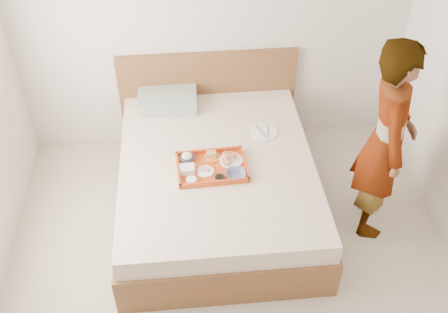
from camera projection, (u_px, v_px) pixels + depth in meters
ground at (237, 304)px, 3.83m from camera, size 3.50×4.00×0.01m
wall_back at (213, 15)px, 4.48m from camera, size 3.50×0.01×2.60m
bed at (217, 184)px, 4.40m from camera, size 1.65×2.00×0.53m
headboard at (208, 97)px, 4.99m from camera, size 1.65×0.06×0.95m
pillow at (167, 100)px, 4.76m from camera, size 0.54×0.38×0.13m
tray at (212, 167)px, 4.13m from camera, size 0.56×0.42×0.05m
prawn_plate at (231, 160)px, 4.20m from camera, size 0.20×0.20×0.01m
navy_bowl_big at (236, 174)px, 4.05m from camera, size 0.16×0.16×0.04m
sauce_dish at (220, 178)px, 4.03m from camera, size 0.08×0.08×0.03m
meat_plate at (205, 171)px, 4.10m from camera, size 0.14×0.14×0.01m
bread_plate at (212, 157)px, 4.23m from camera, size 0.14×0.14×0.01m
salad_bowl at (187, 158)px, 4.20m from camera, size 0.12×0.12×0.04m
plastic_tub at (187, 169)px, 4.09m from camera, size 0.12×0.10×0.05m
cheese_round at (191, 180)px, 4.01m from camera, size 0.08×0.08×0.03m
dinner_plate at (264, 132)px, 4.50m from camera, size 0.24×0.24×0.01m
person at (386, 142)px, 3.91m from camera, size 0.53×0.69×1.69m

